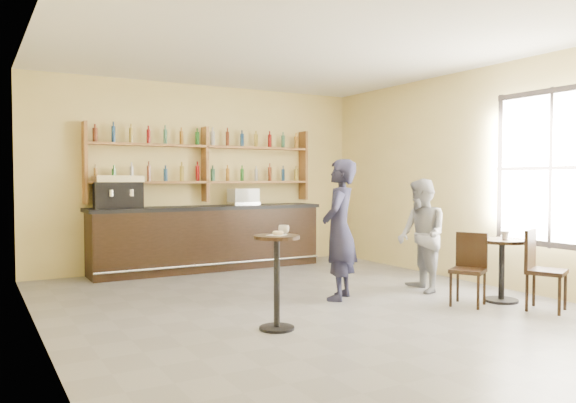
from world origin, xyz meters
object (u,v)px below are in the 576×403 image
man_main (339,229)px  chair_west (468,270)px  cafe_table (502,270)px  pedestal_table (277,282)px  chair_south (547,271)px  espresso_machine (118,192)px  bar_counter (208,238)px  pastry_case (243,197)px  patron_second (422,235)px

man_main → chair_west: man_main is taller
chair_west → cafe_table: bearing=56.0°
pedestal_table → chair_west: (2.56, -0.21, -0.05)m
cafe_table → chair_south: chair_south is taller
espresso_machine → chair_south: espresso_machine is taller
espresso_machine → chair_west: espresso_machine is taller
bar_counter → chair_south: bar_counter is taller
cafe_table → pedestal_table: bearing=175.3°
man_main → bar_counter: bearing=-120.9°
espresso_machine → pedestal_table: size_ratio=0.74×
bar_counter → pedestal_table: (-0.80, -3.94, -0.06)m
bar_counter → espresso_machine: espresso_machine is taller
espresso_machine → pedestal_table: (0.71, -3.94, -0.86)m
pastry_case → man_main: (-0.06, -3.05, -0.33)m
pastry_case → bar_counter: bearing=179.6°
man_main → patron_second: (1.25, -0.18, -0.12)m
cafe_table → bar_counter: bearing=118.8°
chair_west → chair_south: chair_south is taller
patron_second → pedestal_table: bearing=-57.6°
man_main → chair_west: 1.66m
bar_counter → man_main: 3.13m
bar_counter → chair_south: (2.36, -4.79, -0.07)m
espresso_machine → chair_south: 6.22m
pedestal_table → pastry_case: bearing=69.6°
pastry_case → cafe_table: size_ratio=0.61×
pedestal_table → man_main: bearing=32.2°
bar_counter → cafe_table: size_ratio=5.08×
bar_counter → pastry_case: size_ratio=8.32×
pedestal_table → chair_south: (3.16, -0.86, -0.01)m
cafe_table → chair_south: (0.05, -0.60, 0.08)m
man_main → chair_west: size_ratio=2.04×
pedestal_table → man_main: man_main is taller
bar_counter → chair_west: 4.50m
espresso_machine → cafe_table: (3.82, -4.19, -0.95)m
cafe_table → chair_west: (-0.55, 0.05, 0.05)m
pastry_case → chair_south: bearing=-70.9°
pastry_case → chair_west: pastry_case is taller
espresso_machine → cafe_table: 5.75m
cafe_table → espresso_machine: bearing=132.3°
espresso_machine → chair_west: bearing=-46.4°
espresso_machine → man_main: man_main is taller
chair_south → bar_counter: bearing=92.0°
chair_south → pastry_case: bearing=85.3°
pastry_case → chair_west: size_ratio=0.55×
chair_west → patron_second: bearing=145.5°
pastry_case → pedestal_table: bearing=-110.8°
man_main → patron_second: size_ratio=1.16×
espresso_machine → chair_west: size_ratio=0.81×
man_main → cafe_table: bearing=104.3°
espresso_machine → cafe_table: bearing=-42.3°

